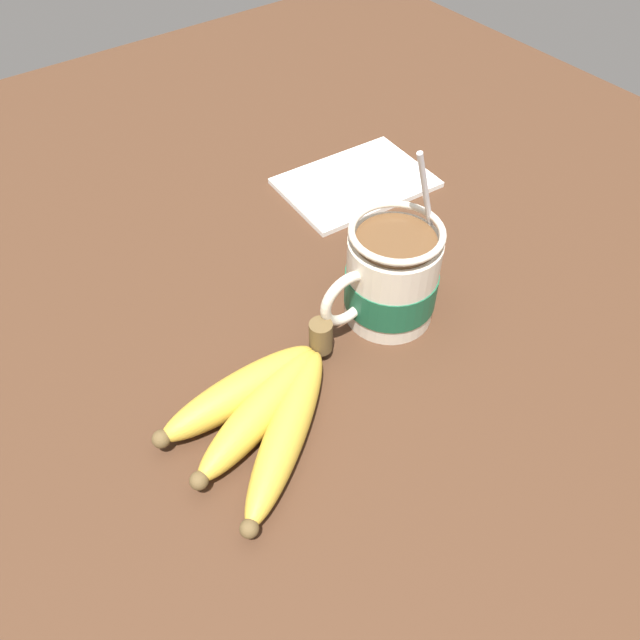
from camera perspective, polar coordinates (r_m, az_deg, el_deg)
table at (r=57.17cm, az=-3.33°, el=-2.09°), size 125.98×125.98×2.98cm
coffee_mug at (r=54.77cm, az=6.46°, el=3.79°), size 13.93×8.22×16.43cm
banana_bunch at (r=49.11cm, az=-5.20°, el=-8.17°), size 16.90×13.00×4.04cm
napkin at (r=72.55cm, az=3.29°, el=12.42°), size 17.05×12.46×0.60cm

